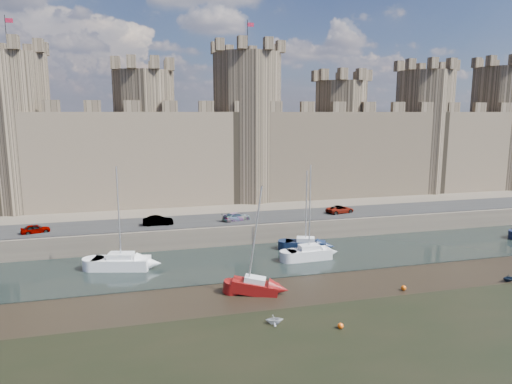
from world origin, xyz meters
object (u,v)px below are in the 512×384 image
sailboat_2 (309,253)px  sailboat_4 (255,286)px  car_0 (35,229)px  sailboat_0 (121,262)px  car_2 (237,217)px  car_3 (340,209)px  car_1 (158,221)px  sailboat_1 (306,244)px

sailboat_2 → sailboat_4: (-8.29, -7.84, -0.11)m
car_0 → sailboat_0: (9.73, -8.10, -2.20)m
car_0 → car_2: size_ratio=0.83×
car_2 → sailboat_2: size_ratio=0.36×
car_0 → sailboat_4: sailboat_4 is taller
sailboat_2 → car_0: bearing=159.5°
car_0 → sailboat_4: bearing=-145.3°
car_2 → sailboat_4: (-2.20, -18.14, -2.31)m
car_3 → sailboat_2: 14.32m
car_3 → sailboat_0: bearing=94.2°
car_3 → sailboat_2: bearing=128.2°
car_0 → car_1: car_1 is taller
car_0 → sailboat_1: 31.82m
sailboat_4 → car_0: bearing=160.9°
car_2 → car_3: 14.98m
sailboat_1 → sailboat_4: size_ratio=0.96×
car_2 → sailboat_1: sailboat_1 is taller
car_1 → sailboat_1: sailboat_1 is taller
car_1 → car_2: 10.00m
car_2 → car_0: bearing=70.9°
car_1 → sailboat_4: bearing=-154.9°
car_0 → sailboat_1: sailboat_1 is taller
sailboat_1 → sailboat_2: 3.67m
car_3 → sailboat_1: 11.13m
car_2 → sailboat_0: sailboat_0 is taller
car_1 → sailboat_1: (17.04, -6.77, -2.35)m
sailboat_1 → car_0: bearing=-170.4°
car_2 → car_1: bearing=70.3°
car_1 → sailboat_0: sailboat_0 is taller
sailboat_2 → sailboat_4: 11.42m
car_2 → sailboat_4: bearing=153.5°
car_3 → car_1: bearing=78.6°
sailboat_0 → sailboat_4: sailboat_0 is taller
sailboat_0 → sailboat_4: 15.59m
car_0 → car_3: 38.99m
car_2 → car_3: bearing=-106.8°
car_1 → car_2: car_1 is taller
car_0 → sailboat_4: size_ratio=0.32×
car_0 → sailboat_2: size_ratio=0.30×
car_1 → sailboat_2: (16.10, -10.31, -2.27)m
car_1 → sailboat_0: (-4.29, -8.32, -2.28)m
car_2 → sailboat_0: 16.67m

